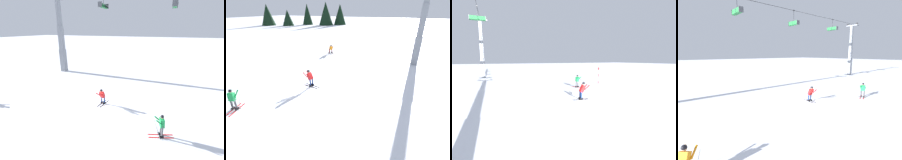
% 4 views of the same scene
% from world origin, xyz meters
% --- Properties ---
extents(ground_plane, '(260.00, 260.00, 0.00)m').
position_xyz_m(ground_plane, '(0.00, 0.00, 0.00)').
color(ground_plane, white).
extents(skier_carving_main, '(0.74, 1.64, 1.71)m').
position_xyz_m(skier_carving_main, '(0.48, -0.16, 0.92)').
color(skier_carving_main, black).
rests_on(skier_carving_main, ground_plane).
extents(lift_tower_near, '(0.83, 2.36, 11.42)m').
position_xyz_m(lift_tower_near, '(-10.60, 8.40, 4.70)').
color(lift_tower_near, gray).
rests_on(lift_tower_near, ground_plane).
extents(skier_distant_uphill, '(1.48, 1.56, 1.51)m').
position_xyz_m(skier_distant_uphill, '(-10.79, -3.97, 0.79)').
color(skier_distant_uphill, black).
rests_on(skier_distant_uphill, ground_plane).
extents(skier_distant_downhill, '(1.70, 0.93, 1.64)m').
position_xyz_m(skier_distant_downhill, '(6.00, -2.85, 0.92)').
color(skier_distant_downhill, red).
rests_on(skier_distant_downhill, ground_plane).
extents(tree_line_ridge, '(21.86, 32.50, 9.37)m').
position_xyz_m(tree_line_ridge, '(-49.69, -35.71, 4.28)').
color(tree_line_ridge, black).
rests_on(tree_line_ridge, ground_plane).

